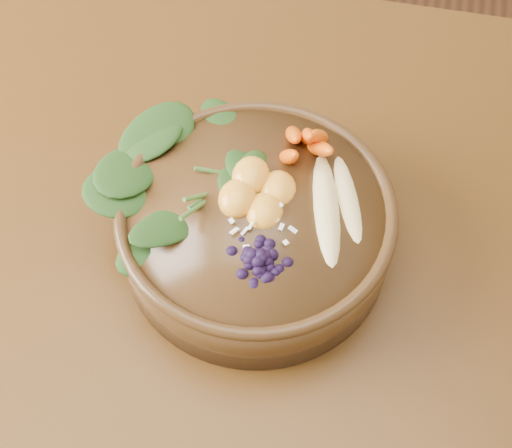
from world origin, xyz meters
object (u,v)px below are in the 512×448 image
object	(u,v)px
dining_table	(204,243)
stoneware_bowl	(256,228)
kale_heap	(212,149)
banana_halves	(338,196)
carrot_cluster	(304,123)
blueberry_pile	(261,248)
mandarin_cluster	(258,185)

from	to	relation	value
dining_table	stoneware_bowl	bearing A→B (deg)	-27.99
kale_heap	banana_halves	distance (m)	0.16
carrot_cluster	dining_table	bearing A→B (deg)	-169.68
carrot_cluster	stoneware_bowl	bearing A→B (deg)	-123.69
kale_heap	blueberry_pile	size ratio (longest dim) A/B	1.42
stoneware_bowl	carrot_cluster	world-z (taller)	carrot_cluster
carrot_cluster	banana_halves	world-z (taller)	carrot_cluster
stoneware_bowl	blueberry_pile	world-z (taller)	blueberry_pile
banana_halves	stoneware_bowl	bearing A→B (deg)	-177.26
mandarin_cluster	blueberry_pile	size ratio (longest dim) A/B	0.69
mandarin_cluster	blueberry_pile	world-z (taller)	blueberry_pile
dining_table	kale_heap	size ratio (longest dim) A/B	7.46
dining_table	mandarin_cluster	size ratio (longest dim) A/B	15.40
kale_heap	carrot_cluster	xyz separation A→B (m)	(0.10, 0.05, 0.02)
mandarin_cluster	blueberry_pile	distance (m)	0.09
carrot_cluster	banana_halves	xyz separation A→B (m)	(0.05, -0.07, -0.03)
stoneware_bowl	kale_heap	bearing A→B (deg)	140.21
dining_table	kale_heap	bearing A→B (deg)	22.69
dining_table	carrot_cluster	size ratio (longest dim) A/B	17.71
mandarin_cluster	blueberry_pile	xyz separation A→B (m)	(0.02, -0.09, 0.00)
dining_table	banana_halves	distance (m)	0.27
mandarin_cluster	dining_table	bearing A→B (deg)	163.12
blueberry_pile	carrot_cluster	bearing A→B (deg)	83.79
carrot_cluster	mandarin_cluster	size ratio (longest dim) A/B	0.87
dining_table	stoneware_bowl	xyz separation A→B (m)	(0.09, -0.05, 0.14)
dining_table	carrot_cluster	bearing A→B (deg)	23.66
kale_heap	carrot_cluster	bearing A→B (deg)	23.85
carrot_cluster	mandarin_cluster	world-z (taller)	carrot_cluster
stoneware_bowl	banana_halves	distance (m)	0.11
mandarin_cluster	banana_halves	bearing A→B (deg)	3.59
dining_table	kale_heap	xyz separation A→B (m)	(0.02, 0.01, 0.21)
carrot_cluster	mandarin_cluster	xyz separation A→B (m)	(-0.04, -0.08, -0.03)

